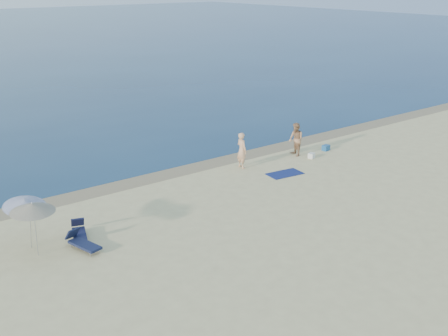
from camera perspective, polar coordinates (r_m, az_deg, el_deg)
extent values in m
cube|color=#847254|center=(30.85, -2.50, 0.22)|extent=(240.00, 1.60, 0.00)
imported|color=#DFA47D|center=(30.29, 1.82, 1.82)|extent=(0.53, 0.75, 1.96)
imported|color=tan|center=(32.60, 7.31, 2.89)|extent=(0.94, 1.09, 1.93)
cube|color=#101A52|center=(29.74, 6.19, -0.58)|extent=(1.97, 1.25, 0.03)
cube|color=silver|center=(32.47, 8.88, 1.25)|extent=(0.42, 0.39, 0.30)
cube|color=#1B5695|center=(34.07, 10.31, 2.04)|extent=(0.50, 0.39, 0.32)
cylinder|color=silver|center=(22.50, -19.05, -5.79)|extent=(0.07, 0.39, 1.85)
cone|color=white|center=(22.47, -19.59, -3.38)|extent=(1.76, 1.78, 0.59)
sphere|color=silver|center=(22.41, -19.64, -3.00)|extent=(0.05, 0.05, 0.05)
cylinder|color=silver|center=(21.93, -18.56, -6.27)|extent=(0.04, 0.11, 1.97)
cone|color=beige|center=(21.61, -18.90, -3.83)|extent=(1.68, 1.69, 0.37)
sphere|color=silver|center=(21.55, -18.95, -3.40)|extent=(0.06, 0.06, 0.06)
cube|color=#161D3C|center=(22.18, -13.96, -7.59)|extent=(0.85, 1.53, 0.10)
cube|color=#161D3C|center=(22.60, -15.14, -6.42)|extent=(0.60, 0.46, 0.47)
cylinder|color=#A5A5AD|center=(22.34, -13.51, -7.65)|extent=(0.03, 0.03, 0.21)
cube|color=#141838|center=(23.04, -14.46, -6.61)|extent=(0.94, 1.48, 0.09)
cube|color=#141838|center=(23.57, -14.65, -5.34)|extent=(0.59, 0.49, 0.45)
cylinder|color=#A5A5AD|center=(23.09, -13.93, -6.79)|extent=(0.03, 0.03, 0.20)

